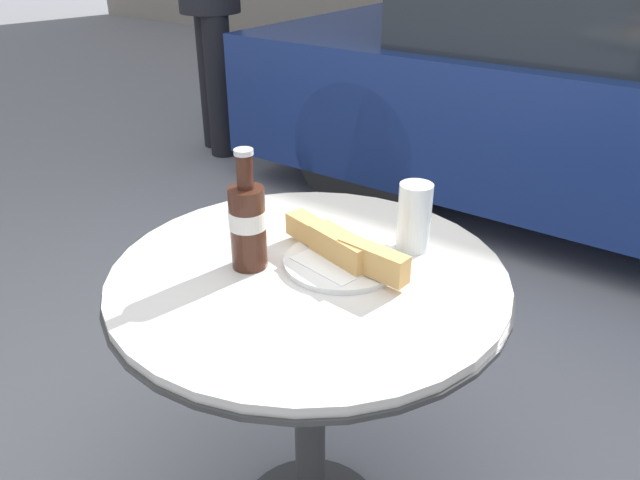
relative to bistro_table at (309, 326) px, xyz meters
The scene contains 4 objects.
bistro_table is the anchor object (origin of this frame).
cola_bottle_left 0.26m from the bistro_table, 152.54° to the right, with size 0.07×0.07×0.24m.
drinking_glass 0.31m from the bistro_table, 58.60° to the left, with size 0.07×0.07×0.15m.
lunch_plate_near 0.18m from the bistro_table, 54.39° to the left, with size 0.32×0.24×0.07m.
Camera 1 is at (0.64, -0.86, 1.35)m, focal length 35.00 mm.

